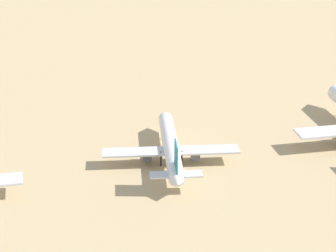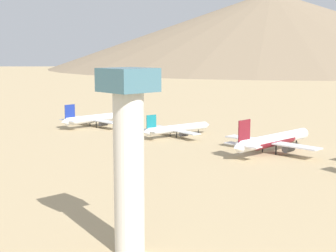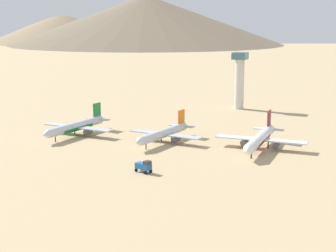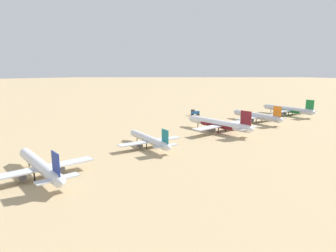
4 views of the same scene
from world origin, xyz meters
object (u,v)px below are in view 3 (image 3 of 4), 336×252
control_tower (240,77)px  parked_jet_2 (260,139)px  service_truck (144,166)px  parked_jet_0 (76,126)px  parked_jet_1 (164,133)px

control_tower → parked_jet_2: bearing=20.7°
service_truck → parked_jet_2: bearing=149.3°
parked_jet_0 → service_truck: size_ratio=6.87×
parked_jet_0 → service_truck: 60.32m
parked_jet_2 → control_tower: 88.97m
service_truck → control_tower: (-125.34, -5.55, 14.23)m
parked_jet_2 → parked_jet_0: bearing=-85.2°
parked_jet_0 → service_truck: bearing=52.4°
parked_jet_2 → service_truck: bearing=-30.7°
parked_jet_2 → control_tower: bearing=-159.3°
parked_jet_1 → control_tower: (-86.25, 4.90, 12.74)m
parked_jet_1 → parked_jet_0: bearing=-86.5°
parked_jet_2 → control_tower: control_tower is taller
parked_jet_0 → parked_jet_2: bearing=94.8°
parked_jet_0 → control_tower: size_ratio=1.33×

